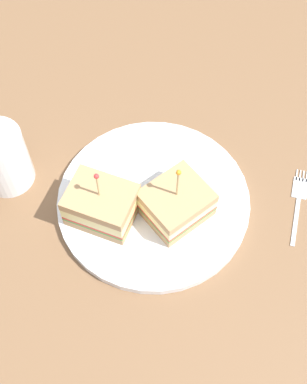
% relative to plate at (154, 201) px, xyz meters
% --- Properties ---
extents(ground_plane, '(1.02, 1.02, 0.02)m').
position_rel_plate_xyz_m(ground_plane, '(0.00, 0.00, -0.02)').
color(ground_plane, brown).
extents(plate, '(0.28, 0.28, 0.01)m').
position_rel_plate_xyz_m(plate, '(0.00, 0.00, 0.00)').
color(plate, white).
rests_on(plate, ground_plane).
extents(sandwich_half_front, '(0.11, 0.10, 0.11)m').
position_rel_plate_xyz_m(sandwich_half_front, '(-0.02, 0.03, 0.03)').
color(sandwich_half_front, tan).
rests_on(sandwich_half_front, plate).
extents(sandwich_half_back, '(0.11, 0.11, 0.11)m').
position_rel_plate_xyz_m(sandwich_half_back, '(0.08, 0.01, 0.04)').
color(sandwich_half_back, tan).
rests_on(sandwich_half_back, plate).
extents(drink_glass, '(0.08, 0.08, 0.10)m').
position_rel_plate_xyz_m(drink_glass, '(0.20, -0.10, 0.04)').
color(drink_glass, silver).
rests_on(drink_glass, ground_plane).
extents(fork, '(0.07, 0.12, 0.00)m').
position_rel_plate_xyz_m(fork, '(-0.21, 0.05, -0.00)').
color(fork, silver).
rests_on(fork, ground_plane).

